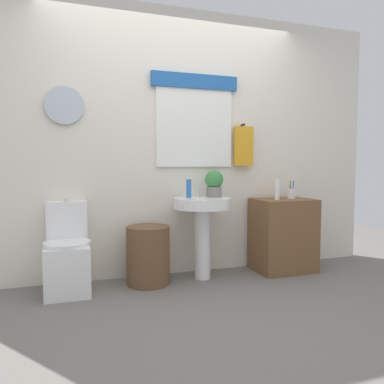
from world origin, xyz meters
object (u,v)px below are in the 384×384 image
at_px(toilet, 68,257).
at_px(soap_bottle, 189,189).
at_px(pedestal_sink, 202,217).
at_px(laundry_hamper, 148,255).
at_px(potted_plant, 214,183).
at_px(toothbrush_cup, 291,193).
at_px(lotion_bottle, 277,189).
at_px(wooden_cabinet, 283,235).

distance_m(toilet, soap_bottle, 1.23).
bearing_deg(soap_bottle, pedestal_sink, -22.62).
height_order(toilet, laundry_hamper, toilet).
xyz_separation_m(soap_bottle, potted_plant, (0.26, 0.01, 0.05)).
bearing_deg(toothbrush_cup, pedestal_sink, -178.83).
height_order(soap_bottle, lotion_bottle, same).
relative_size(toilet, lotion_bottle, 3.74).
distance_m(pedestal_sink, toothbrush_cup, 1.00).
distance_m(toilet, lotion_bottle, 2.07).
bearing_deg(soap_bottle, potted_plant, 2.20).
bearing_deg(toothbrush_cup, laundry_hamper, -179.24).
relative_size(wooden_cabinet, soap_bottle, 4.25).
bearing_deg(pedestal_sink, soap_bottle, 157.38).
bearing_deg(pedestal_sink, wooden_cabinet, 0.00).
distance_m(pedestal_sink, lotion_bottle, 0.82).
height_order(laundry_hamper, lotion_bottle, lotion_bottle).
relative_size(lotion_bottle, toothbrush_cup, 1.13).
bearing_deg(pedestal_sink, toothbrush_cup, 1.17).
relative_size(pedestal_sink, soap_bottle, 4.45).
relative_size(laundry_hamper, soap_bottle, 3.05).
bearing_deg(lotion_bottle, toothbrush_cup, 16.41).
relative_size(toilet, laundry_hamper, 1.48).
relative_size(pedestal_sink, lotion_bottle, 3.70).
bearing_deg(pedestal_sink, toilet, 178.42).
bearing_deg(lotion_bottle, laundry_hamper, 178.24).
bearing_deg(potted_plant, toilet, -178.88).
relative_size(laundry_hamper, pedestal_sink, 0.68).
relative_size(toilet, toothbrush_cup, 4.22).
height_order(laundry_hamper, soap_bottle, soap_bottle).
bearing_deg(toothbrush_cup, toilet, 179.65).
bearing_deg(laundry_hamper, soap_bottle, 7.06).
xyz_separation_m(pedestal_sink, lotion_bottle, (0.78, -0.04, 0.25)).
relative_size(potted_plant, lotion_bottle, 1.25).
distance_m(laundry_hamper, lotion_bottle, 1.42).
distance_m(laundry_hamper, pedestal_sink, 0.62).
bearing_deg(wooden_cabinet, toothbrush_cup, 11.13).
bearing_deg(toilet, soap_bottle, 0.87).
bearing_deg(potted_plant, toothbrush_cup, -2.72).
relative_size(toilet, soap_bottle, 4.50).
distance_m(toilet, toothbrush_cup, 2.25).
xyz_separation_m(pedestal_sink, toothbrush_cup, (0.98, 0.02, 0.20)).
height_order(laundry_hamper, potted_plant, potted_plant).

